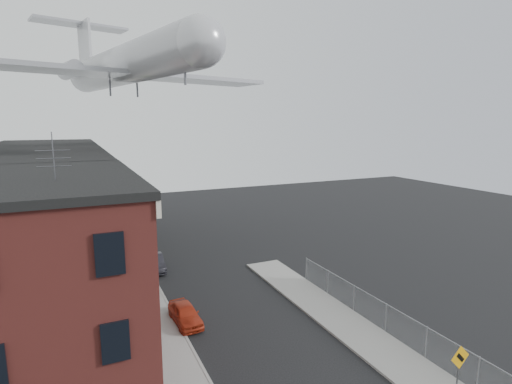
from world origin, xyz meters
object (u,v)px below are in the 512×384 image
(car_far, at_px, (139,223))
(warning_sign, at_px, (459,365))
(car_near, at_px, (185,314))
(airplane, at_px, (124,65))
(utility_pole, at_px, (134,229))
(car_mid, at_px, (154,262))
(street_tree, at_px, (123,217))

(car_far, bearing_deg, warning_sign, -79.01)
(car_near, distance_m, airplane, 23.47)
(utility_pole, relative_size, airplane, 0.30)
(car_near, xyz_separation_m, car_mid, (-0.00, 10.20, 0.04))
(utility_pole, bearing_deg, car_near, -73.54)
(utility_pole, bearing_deg, car_mid, 59.73)
(warning_sign, bearing_deg, car_mid, 112.28)
(street_tree, bearing_deg, car_far, 72.54)
(warning_sign, xyz_separation_m, car_mid, (-9.20, 22.45, -1.22))
(street_tree, xyz_separation_m, car_mid, (1.67, -6.50, -2.78))
(airplane, bearing_deg, car_near, -86.92)
(street_tree, relative_size, car_mid, 1.28)
(airplane, bearing_deg, car_mid, -81.64)
(utility_pole, xyz_separation_m, car_mid, (2.00, 3.43, -4.01))
(warning_sign, distance_m, car_near, 15.38)
(car_near, xyz_separation_m, airplane, (-0.87, 16.08, 17.07))
(car_far, xyz_separation_m, airplane, (-1.82, -8.97, 17.02))
(warning_sign, distance_m, utility_pole, 22.25)
(warning_sign, xyz_separation_m, car_near, (-9.20, 12.26, -1.25))
(warning_sign, bearing_deg, street_tree, 110.58)
(airplane, bearing_deg, car_far, 78.51)
(utility_pole, xyz_separation_m, street_tree, (0.33, 9.92, -1.22))
(street_tree, distance_m, car_mid, 7.26)
(car_near, relative_size, car_far, 0.80)
(utility_pole, height_order, airplane, airplane)
(utility_pole, bearing_deg, warning_sign, -59.52)
(car_far, height_order, airplane, airplane)
(street_tree, xyz_separation_m, car_near, (1.67, -16.69, -2.82))
(warning_sign, xyz_separation_m, airplane, (-10.07, 28.34, 15.81))
(utility_pole, xyz_separation_m, airplane, (1.13, 9.32, 13.02))
(car_near, bearing_deg, car_mid, 87.37)
(street_tree, height_order, car_far, street_tree)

